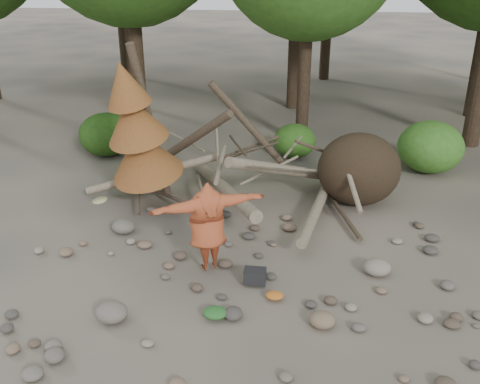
# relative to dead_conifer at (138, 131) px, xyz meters

# --- Properties ---
(ground) EXTENTS (120.00, 120.00, 0.00)m
(ground) POSITION_rel_dead_conifer_xyz_m (3.12, -3.37, -2.11)
(ground) COLOR #514C44
(ground) RESTS_ON ground
(deadfall_pile) EXTENTS (8.55, 5.24, 3.30)m
(deadfall_pile) POSITION_rel_dead_conifer_xyz_m (5.13, 0.87, -1.16)
(deadfall_pile) COLOR #332619
(deadfall_pile) RESTS_ON ground
(dead_conifer) EXTENTS (2.06, 2.16, 4.35)m
(dead_conifer) POSITION_rel_dead_conifer_xyz_m (0.00, 0.00, 0.00)
(dead_conifer) COLOR #4C3F30
(dead_conifer) RESTS_ON ground
(bush_left) EXTENTS (1.80, 1.80, 1.44)m
(bush_left) POSITION_rel_dead_conifer_xyz_m (-2.38, 3.83, -1.39)
(bush_left) COLOR #285316
(bush_left) RESTS_ON ground
(bush_mid) EXTENTS (1.40, 1.40, 1.12)m
(bush_mid) POSITION_rel_dead_conifer_xyz_m (3.92, 4.43, -1.55)
(bush_mid) COLOR #346A1E
(bush_mid) RESTS_ON ground
(bush_right) EXTENTS (2.00, 2.00, 1.60)m
(bush_right) POSITION_rel_dead_conifer_xyz_m (8.12, 3.63, -1.31)
(bush_right) COLOR #417D27
(bush_right) RESTS_ON ground
(frisbee_thrower) EXTENTS (3.53, 1.70, 1.98)m
(frisbee_thrower) POSITION_rel_dead_conifer_xyz_m (2.33, -2.96, -1.04)
(frisbee_thrower) COLOR #AC4826
(frisbee_thrower) RESTS_ON ground
(backpack) EXTENTS (0.45, 0.30, 0.30)m
(backpack) POSITION_rel_dead_conifer_xyz_m (3.37, -3.38, -1.96)
(backpack) COLOR black
(backpack) RESTS_ON ground
(cloth_green) EXTENTS (0.46, 0.39, 0.17)m
(cloth_green) POSITION_rel_dead_conifer_xyz_m (2.74, -4.60, -2.02)
(cloth_green) COLOR #266026
(cloth_green) RESTS_ON ground
(cloth_orange) EXTENTS (0.35, 0.29, 0.13)m
(cloth_orange) POSITION_rel_dead_conifer_xyz_m (3.80, -3.87, -2.05)
(cloth_orange) COLOR #B7621F
(cloth_orange) RESTS_ON ground
(boulder_front_left) EXTENTS (0.60, 0.54, 0.36)m
(boulder_front_left) POSITION_rel_dead_conifer_xyz_m (0.85, -4.88, -1.93)
(boulder_front_left) COLOR #6C635A
(boulder_front_left) RESTS_ON ground
(boulder_front_right) EXTENTS (0.48, 0.43, 0.29)m
(boulder_front_right) POSITION_rel_dead_conifer_xyz_m (4.72, -4.57, -1.97)
(boulder_front_right) COLOR #7C674E
(boulder_front_right) RESTS_ON ground
(boulder_mid_right) EXTENTS (0.58, 0.52, 0.35)m
(boulder_mid_right) POSITION_rel_dead_conifer_xyz_m (5.90, -2.67, -1.94)
(boulder_mid_right) COLOR gray
(boulder_mid_right) RESTS_ON ground
(boulder_mid_left) EXTENTS (0.58, 0.52, 0.35)m
(boulder_mid_left) POSITION_rel_dead_conifer_xyz_m (-0.04, -1.52, -1.94)
(boulder_mid_left) COLOR #6A6359
(boulder_mid_left) RESTS_ON ground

